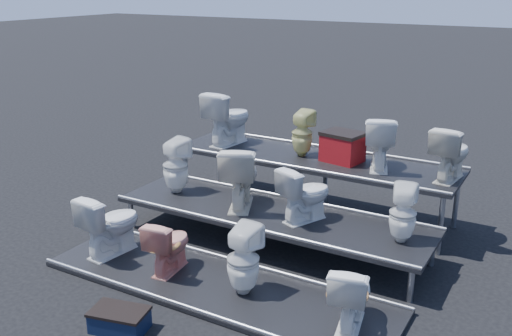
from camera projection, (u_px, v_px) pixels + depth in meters
The scene contains 18 objects.
ground at pixel (271, 245), 7.55m from camera, with size 80.00×80.00×0.00m, color black.
tier_front at pixel (216, 286), 6.47m from camera, with size 4.20×1.20×0.06m, color black.
tier_mid at pixel (271, 229), 7.48m from camera, with size 4.20×1.20×0.46m, color black.
tier_back at pixel (313, 185), 8.48m from camera, with size 4.20×1.20×0.86m, color black.
toilet_0 at pixel (111, 223), 7.07m from camera, with size 0.45×0.78×0.80m, color white.
toilet_1 at pixel (169, 245), 6.67m from camera, with size 0.37×0.64×0.66m, color #DF8D7C.
toilet_2 at pixel (243, 260), 6.16m from camera, with size 0.36×0.37×0.79m, color white.
toilet_3 at pixel (351, 294), 5.60m from camera, with size 0.39×0.68×0.69m, color white.
toilet_4 at pixel (176, 166), 8.00m from camera, with size 0.35×0.36×0.78m, color white.
toilet_5 at pixel (240, 176), 7.49m from camera, with size 0.48×0.83×0.85m, color silver.
toilet_6 at pixel (305, 194), 7.07m from camera, with size 0.39×0.69×0.71m, color white.
toilet_7 at pixel (403, 214), 6.49m from camera, with size 0.31×0.32×0.69m, color white.
toilet_8 at pixel (228, 118), 8.91m from camera, with size 0.47×0.83×0.85m, color white.
toilet_9 at pixel (302, 133), 8.33m from camera, with size 0.31×0.31×0.68m, color #D2D184.
toilet_10 at pixel (380, 142), 7.77m from camera, with size 0.41×0.73×0.74m, color white.
toilet_11 at pixel (451, 153), 7.33m from camera, with size 0.40×0.70×0.72m, color silver.
red_crate at pixel (342, 148), 8.12m from camera, with size 0.53×0.42×0.38m, color maroon.
step_stool at pixel (120, 321), 5.68m from camera, with size 0.54×0.33×0.20m, color black.
Camera 1 is at (3.24, -6.03, 3.34)m, focal length 40.00 mm.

